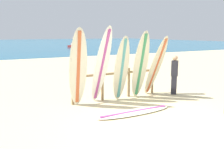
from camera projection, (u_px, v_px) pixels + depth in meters
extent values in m
plane|color=beige|center=(159.00, 124.00, 5.96)|extent=(120.00, 120.00, 0.00)
cube|color=#196B93|center=(5.00, 43.00, 56.50)|extent=(120.00, 80.00, 0.01)
cylinder|color=olive|center=(73.00, 89.00, 7.52)|extent=(0.09, 0.09, 1.06)
cylinder|color=olive|center=(102.00, 85.00, 8.01)|extent=(0.09, 0.09, 1.06)
cylinder|color=olive|center=(129.00, 82.00, 8.49)|extent=(0.09, 0.09, 1.06)
cylinder|color=olive|center=(152.00, 80.00, 8.98)|extent=(0.09, 0.09, 1.06)
cylinder|color=olive|center=(116.00, 73.00, 8.19)|extent=(3.29, 0.08, 0.08)
ellipsoid|color=silver|center=(78.00, 68.00, 7.12)|extent=(0.62, 0.71, 2.47)
cube|color=#CC5933|center=(78.00, 68.00, 7.12)|extent=(0.16, 0.63, 2.28)
ellipsoid|color=white|center=(101.00, 66.00, 7.44)|extent=(0.59, 1.11, 2.53)
cube|color=#A53F8C|center=(101.00, 66.00, 7.44)|extent=(0.19, 1.00, 2.33)
ellipsoid|color=beige|center=(121.00, 69.00, 7.83)|extent=(0.59, 0.59, 2.22)
cube|color=teal|center=(121.00, 69.00, 7.83)|extent=(0.13, 0.53, 2.04)
ellipsoid|color=beige|center=(141.00, 65.00, 8.10)|extent=(0.59, 0.72, 2.38)
cube|color=#388C59|center=(141.00, 65.00, 8.10)|extent=(0.13, 0.66, 2.20)
ellipsoid|color=beige|center=(156.00, 66.00, 8.44)|extent=(0.64, 1.08, 2.22)
cube|color=#CC5933|center=(156.00, 66.00, 8.44)|extent=(0.21, 0.96, 2.05)
ellipsoid|color=white|center=(135.00, 112.00, 6.76)|extent=(2.40, 0.51, 0.07)
cube|color=#A53F8C|center=(135.00, 112.00, 6.76)|extent=(2.21, 0.09, 0.08)
cube|color=#26262D|center=(174.00, 85.00, 8.85)|extent=(0.23, 0.23, 0.70)
cube|color=#26262D|center=(175.00, 68.00, 8.74)|extent=(0.27, 0.28, 0.59)
sphere|color=tan|center=(175.00, 58.00, 8.67)|extent=(0.20, 0.20, 0.20)
cube|color=#B22D28|center=(74.00, 46.00, 40.29)|extent=(2.51, 2.26, 0.35)
cube|color=silver|center=(74.00, 44.00, 40.23)|extent=(1.11, 1.08, 0.36)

